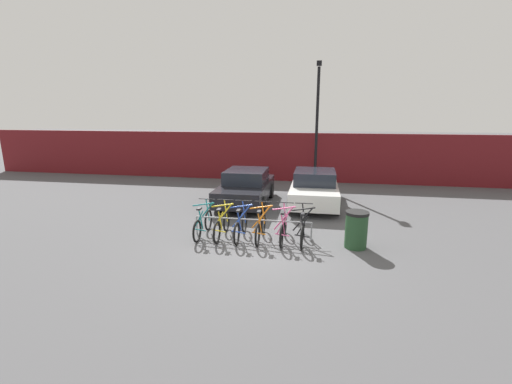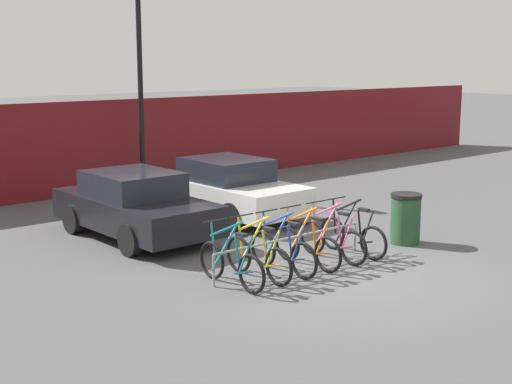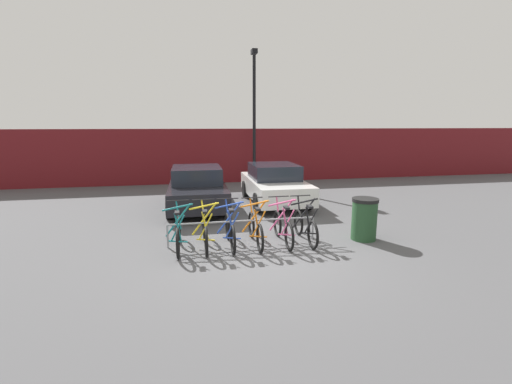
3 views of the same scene
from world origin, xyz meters
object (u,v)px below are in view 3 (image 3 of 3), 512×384
bicycle_orange (255,229)px  bicycle_teal (178,234)px  bike_rack (243,224)px  bicycle_pink (283,228)px  bicycle_blue (230,231)px  lamp_post (254,112)px  car_white (274,184)px  bicycle_yellow (205,232)px  car_black (197,188)px  trash_bin (364,219)px  bicycle_black (305,226)px

bicycle_orange → bicycle_teal: bearing=-179.6°
bike_rack → bicycle_pink: bearing=-9.0°
bicycle_blue → bicycle_pink: bearing=2.1°
bicycle_orange → bicycle_pink: (0.67, 0.00, 0.00)m
bicycle_pink → lamp_post: lamp_post is taller
bicycle_teal → bicycle_orange: same height
bike_rack → bicycle_orange: 0.33m
bike_rack → car_white: car_white is taller
bicycle_blue → car_white: bearing=65.6°
bicycle_yellow → bicycle_orange: bearing=0.4°
lamp_post → bike_rack: bearing=-102.6°
bicycle_orange → bike_rack: bearing=151.6°
bicycle_teal → bicycle_pink: 2.43m
bike_rack → bicycle_blue: size_ratio=2.06×
car_white → lamp_post: lamp_post is taller
car_black → trash_bin: 5.61m
car_black → car_white: same height
bicycle_teal → car_black: (0.52, 3.88, 0.31)m
car_white → lamp_post: size_ratio=0.68×
bicycle_orange → car_white: size_ratio=0.42×
bike_rack → bicycle_pink: size_ratio=2.06×
bicycle_teal → car_white: 5.30m
bike_rack → bicycle_yellow: bicycle_yellow is taller
bicycle_black → trash_bin: size_ratio=1.66×
bicycle_teal → bicycle_pink: size_ratio=1.00×
bicycle_blue → bicycle_pink: same height
bike_rack → bicycle_yellow: 0.92m
car_white → trash_bin: size_ratio=3.97×
bicycle_black → lamp_post: lamp_post is taller
bicycle_teal → car_white: bearing=54.5°
bicycle_black → bicycle_blue: bearing=176.1°
bike_rack → trash_bin: (2.95, -0.27, 0.03)m
bicycle_yellow → lamp_post: 8.91m
bicycle_orange → trash_bin: size_ratio=1.66×
car_white → trash_bin: car_white is taller
bicycle_blue → bicycle_orange: size_ratio=1.00×
bicycle_orange → lamp_post: bearing=79.9°
bicycle_black → car_white: (0.27, 4.18, 0.31)m
bicycle_teal → bicycle_yellow: bearing=2.4°
trash_bin → bicycle_blue: bearing=177.8°
trash_bin → car_white: bearing=105.5°
bicycle_yellow → bicycle_orange: 1.17m
bicycle_blue → lamp_post: (2.07, 7.97, 2.97)m
bicycle_orange → bicycle_pink: 0.67m
bicycle_orange → trash_bin: 2.69m
lamp_post → trash_bin: (1.21, -8.10, -2.83)m
car_black → car_white: 2.74m
car_black → trash_bin: size_ratio=3.98×
bicycle_black → car_white: bearing=82.4°
bike_rack → car_black: bearing=104.6°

